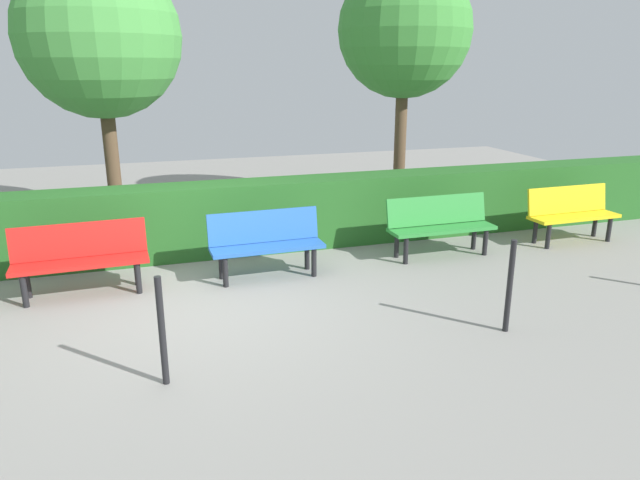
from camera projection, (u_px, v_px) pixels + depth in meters
name	position (u px, v px, depth m)	size (l,w,h in m)	color
ground_plane	(200.00, 306.00, 6.71)	(21.79, 21.79, 0.00)	gray
bench_yellow	(571.00, 212.00, 9.05)	(1.47, 0.49, 0.86)	yellow
bench_green	(440.00, 223.00, 8.39)	(1.58, 0.48, 0.86)	#2D8C38
bench_blue	(266.00, 241.00, 7.55)	(1.48, 0.49, 0.86)	blue
bench_red	(81.00, 256.00, 6.95)	(1.57, 0.51, 0.86)	red
hedge_row	(258.00, 216.00, 8.63)	(17.79, 0.65, 1.04)	#266023
tree_near	(405.00, 31.00, 10.23)	(2.37, 2.37, 4.45)	brown
tree_mid	(99.00, 37.00, 9.05)	(2.55, 2.55, 4.38)	brown
railing_post_mid	(510.00, 286.00, 5.95)	(0.06, 0.06, 1.00)	black
railing_post_far	(162.00, 331.00, 4.95)	(0.06, 0.06, 1.00)	black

